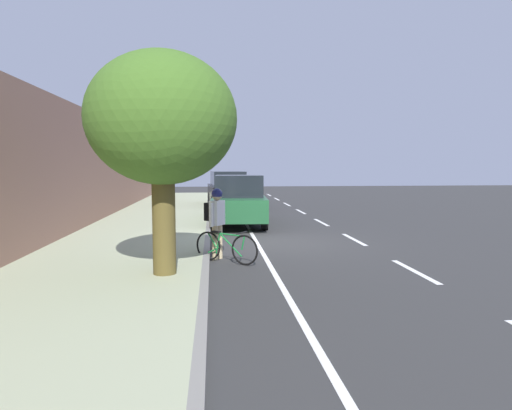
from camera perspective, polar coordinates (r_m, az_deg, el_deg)
The scene contains 11 objects.
ground at distance 13.45m, azimuth 2.48°, elevation -4.77°, with size 71.39×71.39×0.00m, color #303030.
sidewalk at distance 13.52m, azimuth -15.60°, elevation -4.57°, with size 4.22×44.62×0.16m, color #9FA785.
curb_edge at distance 13.31m, azimuth -6.25°, elevation -4.56°, with size 0.16×44.62×0.16m, color gray.
lane_stripe_centre at distance 14.22m, azimuth 12.48°, elevation -4.33°, with size 0.14×44.20×0.01m.
lane_stripe_bike_edge at distance 13.38m, azimuth 0.08°, elevation -4.80°, with size 0.12×44.62×0.01m, color white.
building_facade at distance 13.94m, azimuth -25.42°, elevation 4.00°, with size 0.50×44.62×4.32m, color #A37361.
parked_suv_black_nearest at distance 24.29m, azimuth -3.68°, elevation 2.07°, with size 2.22×4.82×1.99m.
parked_pickup_green_second at distance 17.27m, azimuth -2.22°, elevation 0.43°, with size 2.22×5.39×1.95m.
bicycle_at_curb at distance 10.57m, azimuth -3.90°, elevation -5.42°, with size 1.44×1.07×0.77m.
cyclist_with_backpack at distance 10.92m, azimuth -5.15°, elevation -1.41°, with size 0.52×0.55×1.75m.
street_tree_near_cyclist at distance 8.91m, azimuth -12.00°, elevation 10.58°, with size 2.91×2.91×4.34m.
Camera 1 is at (1.86, 13.12, 2.31)m, focal length 31.09 mm.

